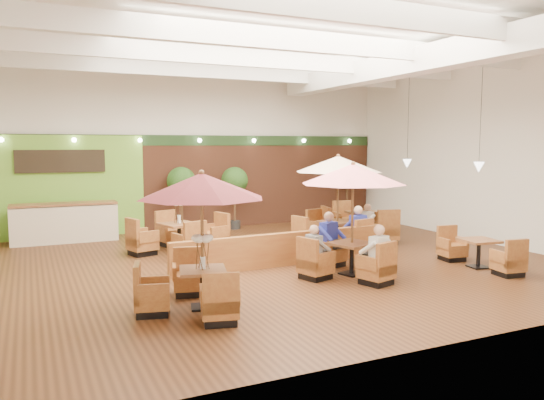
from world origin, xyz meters
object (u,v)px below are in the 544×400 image
table_4 (479,254)px  topiary_2 (347,178)px  table_0 (199,210)px  diner_4 (366,220)px  topiary_1 (235,183)px  diner_2 (316,246)px  service_counter (65,223)px  booth_divider (285,249)px  topiary_0 (181,184)px  table_5 (355,226)px  table_1 (350,193)px  diner_0 (377,248)px  table_2 (338,184)px  diner_3 (357,225)px  table_3 (179,236)px  diner_1 (330,234)px

table_4 → topiary_2: topiary_2 is taller
table_0 → diner_4: 7.29m
topiary_1 → diner_2: (-0.85, -7.16, -0.87)m
service_counter → table_4: bearing=-41.4°
booth_divider → topiary_1: bearing=78.5°
service_counter → topiary_0: topiary_0 is taller
table_0 → topiary_2: (8.31, 8.11, -0.13)m
table_0 → topiary_0: (1.88, 8.11, -0.14)m
table_5 → topiary_1: (-2.69, 3.39, 1.21)m
table_1 → diner_0: size_ratio=3.21×
service_counter → table_4: service_counter is taller
topiary_2 → table_0: bearing=-135.7°
table_0 → diner_0: (3.82, 0.02, -1.01)m
diner_4 → table_2: bearing=82.5°
topiary_0 → diner_3: bearing=-58.1°
table_3 → diner_0: 5.80m
table_4 → topiary_1: topiary_1 is taller
diner_1 → table_0: bearing=8.1°
table_4 → diner_4: (-0.77, 3.51, 0.41)m
table_5 → diner_4: 1.05m
table_1 → topiary_2: bearing=41.2°
topiary_2 → diner_2: bearing=-127.1°
table_5 → topiary_0: topiary_0 is taller
topiary_2 → table_3: bearing=-157.5°
table_1 → topiary_0: bearing=88.4°
table_1 → diner_1: (0.06, 0.93, -1.06)m
diner_0 → diner_1: 1.86m
table_1 → topiary_2: size_ratio=1.18×
service_counter → diner_3: bearing=-36.4°
table_3 → topiary_2: bearing=5.8°
table_5 → topiary_2: size_ratio=1.31×
topiary_2 → diner_0: 9.29m
table_4 → table_5: (-0.50, 4.47, 0.06)m
diner_4 → topiary_2: bearing=-33.8°
booth_divider → diner_3: (2.33, 0.40, 0.38)m
topiary_2 → diner_1: bearing=-125.8°
table_2 → diner_1: bearing=-138.0°
table_1 → table_4: (3.17, -0.70, -1.51)m
booth_divider → topiary_0: bearing=97.1°
table_5 → topiary_0: bearing=154.6°
topiary_0 → diner_4: topiary_0 is taller
table_1 → table_5: (2.67, 3.77, -1.44)m
topiary_0 → topiary_1: bearing=0.0°
service_counter → booth_divider: 7.20m
diner_0 → table_0: bearing=164.5°
table_5 → booth_divider: bearing=-135.7°
table_2 → diner_3: bearing=-102.1°
topiary_0 → topiary_1: size_ratio=1.02×
booth_divider → topiary_1: topiary_1 is taller
table_4 → diner_4: size_ratio=3.18×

